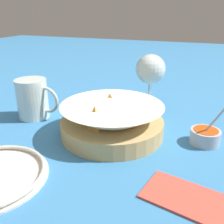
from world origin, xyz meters
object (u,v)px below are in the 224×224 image
object	(u,v)px
wine_glass	(150,71)
beer_mug	(33,100)
sauce_cup	(205,136)
food_basket	(112,121)

from	to	relation	value
wine_glass	beer_mug	xyz separation A→B (m)	(-0.29, -0.22, -0.06)
sauce_cup	beer_mug	world-z (taller)	beer_mug
beer_mug	sauce_cup	bearing A→B (deg)	2.21
food_basket	wine_glass	world-z (taller)	wine_glass
sauce_cup	beer_mug	size ratio (longest dim) A/B	0.78
wine_glass	beer_mug	distance (m)	0.37
food_basket	sauce_cup	distance (m)	0.22
food_basket	beer_mug	size ratio (longest dim) A/B	1.95
food_basket	beer_mug	world-z (taller)	beer_mug
food_basket	wine_glass	bearing A→B (deg)	81.21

